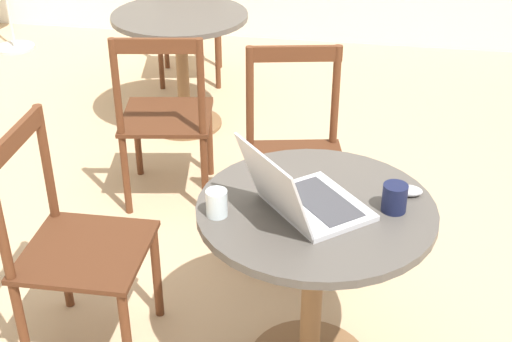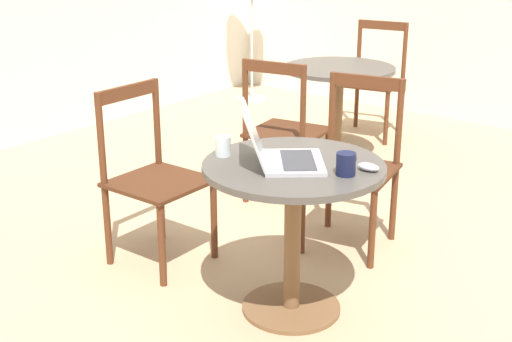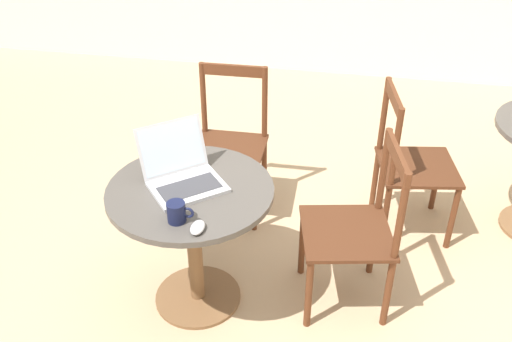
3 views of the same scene
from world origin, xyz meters
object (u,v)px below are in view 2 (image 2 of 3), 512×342
cafe_table_mid (338,90)px  mouse (368,167)px  chair_near_back (153,178)px  drinking_glass (223,146)px  chair_mid_right (374,81)px  cafe_table_near (293,200)px  chair_near_right (354,166)px  mug (346,164)px  laptop (281,153)px  chair_mid_left (284,132)px

cafe_table_mid → mouse: size_ratio=8.03×
chair_near_back → drinking_glass: (-0.09, -0.57, 0.31)m
chair_mid_right → cafe_table_near: bearing=-157.3°
cafe_table_mid → chair_near_right: bearing=-144.0°
chair_mid_right → mug: size_ratio=7.65×
chair_near_right → cafe_table_near: bearing=-168.4°
cafe_table_near → laptop: 0.23m
cafe_table_mid → chair_mid_left: 0.87m
mug → chair_mid_right: bearing=27.2°
chair_near_right → drinking_glass: 0.97m
cafe_table_near → drinking_glass: size_ratio=8.86×
chair_mid_right → chair_near_back: bearing=-174.4°
mouse → drinking_glass: size_ratio=1.10×
cafe_table_mid → drinking_glass: 2.16m
chair_mid_right → drinking_glass: 2.99m
laptop → chair_near_back: bearing=88.2°
drinking_glass → chair_mid_right: bearing=16.3°
chair_near_right → drinking_glass: chair_near_right is taller
chair_mid_left → laptop: laptop is taller
cafe_table_near → mug: size_ratio=6.63×
chair_mid_right → mouse: 3.01m
cafe_table_near → laptop: size_ratio=1.67×
cafe_table_near → mouse: mouse is taller
mug → chair_near_right: bearing=28.1°
cafe_table_near → drinking_glass: drinking_glass is taller
chair_mid_left → laptop: size_ratio=1.93×
laptop → mouse: 0.38m
chair_mid_left → laptop: (-1.13, -0.81, 0.32)m
cafe_table_mid → mouse: bearing=-144.6°
cafe_table_near → chair_mid_left: bearing=38.0°
chair_near_right → mug: 0.94m
laptop → cafe_table_near: bearing=-41.0°
laptop → mouse: bearing=-63.5°
chair_near_right → chair_mid_right: 2.18m
chair_near_back → laptop: laptop is taller
chair_mid_left → laptop: 1.42m
cafe_table_mid → laptop: 2.21m
cafe_table_near → chair_mid_right: (2.74, 1.15, -0.09)m
chair_mid_left → mug: size_ratio=7.65×
cafe_table_mid → chair_mid_left: (-0.85, -0.14, -0.09)m
cafe_table_mid → laptop: size_ratio=1.67×
cafe_table_mid → mug: size_ratio=6.63×
mouse → drinking_glass: drinking_glass is taller
chair_mid_right → mug: (-2.72, -1.40, 0.31)m
chair_mid_left → mug: 1.56m
laptop → mug: 0.30m
chair_mid_right → chair_mid_left: size_ratio=1.00×
chair_mid_right → chair_mid_left: 1.69m
chair_near_right → chair_mid_left: same height
laptop → mouse: laptop is taller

